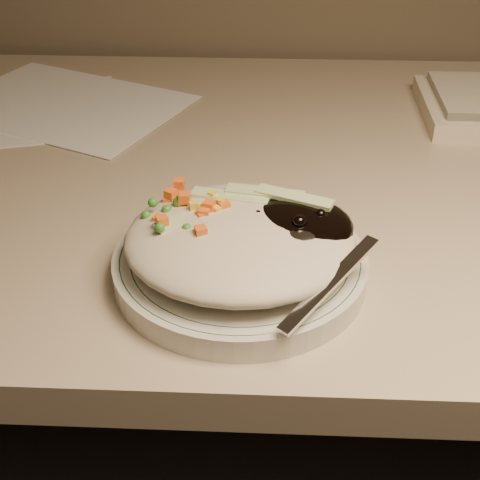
{
  "coord_description": "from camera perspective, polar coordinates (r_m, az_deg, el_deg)",
  "views": [
    {
      "loc": [
        -0.09,
        0.71,
        1.09
      ],
      "look_at": [
        -0.11,
        1.17,
        0.78
      ],
      "focal_mm": 50.0,
      "sensor_mm": 36.0,
      "label": 1
    }
  ],
  "objects": [
    {
      "name": "meal",
      "position": [
        0.55,
        0.44,
        0.43
      ],
      "size": [
        0.21,
        0.19,
        0.05
      ],
      "color": "#BCB199",
      "rests_on": "plate"
    },
    {
      "name": "plate_rim",
      "position": [
        0.57,
        0.0,
        -1.34
      ],
      "size": [
        0.21,
        0.21,
        0.0
      ],
      "color": "#144723",
      "rests_on": "plate"
    },
    {
      "name": "plate",
      "position": [
        0.57,
        0.0,
        -2.15
      ],
      "size": [
        0.22,
        0.22,
        0.02
      ],
      "primitive_type": "cylinder",
      "color": "silver",
      "rests_on": "desk"
    },
    {
      "name": "desk",
      "position": [
        0.87,
        7.73,
        -5.21
      ],
      "size": [
        1.4,
        0.7,
        0.74
      ],
      "color": "tan",
      "rests_on": "ground"
    },
    {
      "name": "papers",
      "position": [
        0.93,
        -17.27,
        10.65
      ],
      "size": [
        0.43,
        0.33,
        0.0
      ],
      "color": "white",
      "rests_on": "desk"
    }
  ]
}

